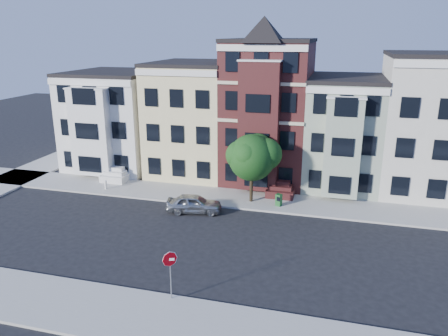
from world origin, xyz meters
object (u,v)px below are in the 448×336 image
(parked_car, at_px, (194,204))
(newspaper_box, at_px, (279,200))
(street_tree, at_px, (252,161))
(stop_sign, at_px, (171,272))
(fire_hydrant, at_px, (106,185))

(parked_car, height_order, newspaper_box, parked_car)
(street_tree, distance_m, stop_sign, 14.06)
(street_tree, bearing_deg, parked_car, -141.31)
(stop_sign, bearing_deg, street_tree, 62.80)
(parked_car, height_order, fire_hydrant, parked_car)
(street_tree, bearing_deg, stop_sign, -94.69)
(street_tree, xyz_separation_m, newspaper_box, (2.22, -0.38, -2.82))
(parked_car, distance_m, stop_sign, 11.27)
(parked_car, bearing_deg, stop_sign, -178.01)
(newspaper_box, distance_m, fire_hydrant, 14.62)
(street_tree, distance_m, newspaper_box, 3.61)
(street_tree, distance_m, fire_hydrant, 12.76)
(parked_car, relative_size, newspaper_box, 4.37)
(fire_hydrant, bearing_deg, street_tree, 1.94)
(fire_hydrant, height_order, stop_sign, stop_sign)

